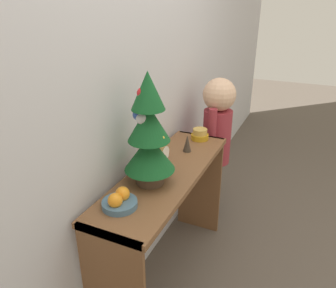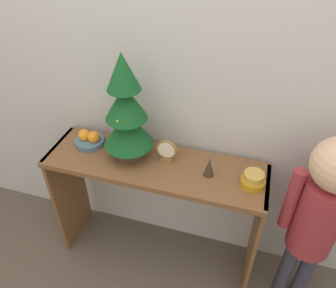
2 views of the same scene
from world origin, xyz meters
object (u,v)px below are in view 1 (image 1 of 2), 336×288
(figurine, at_px, (187,143))
(child_figure, at_px, (217,129))
(desk_clock, at_px, (164,156))
(fruit_bowl, at_px, (119,201))
(mini_tree, at_px, (149,133))
(singing_bowl, at_px, (200,135))

(figurine, distance_m, child_figure, 0.54)
(figurine, bearing_deg, desk_clock, 168.14)
(fruit_bowl, distance_m, desk_clock, 0.45)
(fruit_bowl, bearing_deg, child_figure, -4.49)
(fruit_bowl, relative_size, figurine, 1.51)
(figurine, height_order, child_figure, child_figure)
(mini_tree, height_order, figurine, mini_tree)
(fruit_bowl, height_order, singing_bowl, fruit_bowl)
(mini_tree, xyz_separation_m, singing_bowl, (0.64, -0.04, -0.24))
(mini_tree, xyz_separation_m, figurine, (0.43, -0.03, -0.22))
(mini_tree, distance_m, child_figure, 1.01)
(mini_tree, relative_size, fruit_bowl, 3.54)
(mini_tree, bearing_deg, figurine, -4.57)
(mini_tree, distance_m, fruit_bowl, 0.35)
(fruit_bowl, xyz_separation_m, desk_clock, (0.45, -0.01, 0.03))
(singing_bowl, distance_m, figurine, 0.21)
(mini_tree, bearing_deg, desk_clock, 3.98)
(fruit_bowl, relative_size, desk_clock, 1.29)
(mini_tree, xyz_separation_m, child_figure, (0.96, -0.07, -0.31))
(figurine, relative_size, child_figure, 0.10)
(fruit_bowl, relative_size, singing_bowl, 1.38)
(figurine, bearing_deg, mini_tree, 175.43)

